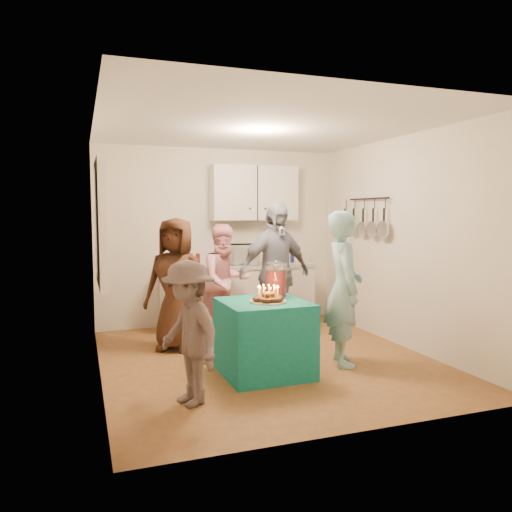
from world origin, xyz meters
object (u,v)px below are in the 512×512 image
object	(u,v)px
woman_back_right	(275,273)
party_table	(264,338)
man_birthday	(344,288)
child_near_left	(189,333)
counter	(238,297)
microwave	(241,254)
woman_back_left	(176,284)
woman_back_center	(225,281)
punch_jar	(276,281)

from	to	relation	value
woman_back_right	party_table	bearing A→B (deg)	-130.16
man_birthday	child_near_left	xyz separation A→B (m)	(-1.83, -0.58, -0.21)
counter	party_table	size ratio (longest dim) A/B	2.59
counter	microwave	distance (m)	0.63
counter	woman_back_right	world-z (taller)	woman_back_right
microwave	woman_back_left	world-z (taller)	woman_back_left
party_table	child_near_left	size ratio (longest dim) A/B	0.68
child_near_left	counter	bearing A→B (deg)	136.36
woman_back_center	woman_back_right	world-z (taller)	woman_back_right
woman_back_left	child_near_left	bearing A→B (deg)	-64.00
woman_back_center	woman_back_right	distance (m)	0.70
counter	party_table	distance (m)	2.21
microwave	woman_back_center	size ratio (longest dim) A/B	0.35
microwave	child_near_left	distance (m)	3.06
counter	man_birthday	distance (m)	2.24
man_birthday	woman_back_center	bearing A→B (deg)	46.77
man_birthday	child_near_left	distance (m)	1.93
counter	punch_jar	size ratio (longest dim) A/B	6.47
man_birthday	woman_back_right	size ratio (longest dim) A/B	0.94
man_birthday	woman_back_left	size ratio (longest dim) A/B	1.05
counter	woman_back_left	distance (m)	1.47
woman_back_left	microwave	bearing A→B (deg)	72.88
woman_back_right	child_near_left	size ratio (longest dim) A/B	1.42
woman_back_right	child_near_left	world-z (taller)	woman_back_right
man_birthday	punch_jar	bearing A→B (deg)	89.70
microwave	man_birthday	distance (m)	2.20
microwave	woman_back_right	size ratio (longest dim) A/B	0.30
woman_back_right	child_near_left	distance (m)	2.26
microwave	punch_jar	bearing A→B (deg)	-81.55
woman_back_right	child_near_left	bearing A→B (deg)	-144.56
woman_back_right	counter	bearing A→B (deg)	86.23
woman_back_center	woman_back_right	size ratio (longest dim) A/B	0.84
woman_back_center	child_near_left	size ratio (longest dim) A/B	1.20
party_table	woman_back_left	size ratio (longest dim) A/B	0.53
woman_back_center	microwave	bearing A→B (deg)	43.36
woman_back_right	punch_jar	bearing A→B (deg)	-124.57
man_birthday	woman_back_center	size ratio (longest dim) A/B	1.12
man_birthday	woman_back_left	xyz separation A→B (m)	(-1.61, 1.20, -0.04)
party_table	punch_jar	xyz separation A→B (m)	(0.23, 0.25, 0.55)
microwave	woman_back_left	bearing A→B (deg)	-125.30
microwave	man_birthday	world-z (taller)	man_birthday
counter	man_birthday	size ratio (longest dim) A/B	1.31
party_table	punch_jar	size ratio (longest dim) A/B	2.50
woman_back_right	microwave	bearing A→B (deg)	83.62
punch_jar	woman_back_center	size ratio (longest dim) A/B	0.23
punch_jar	woman_back_center	world-z (taller)	woman_back_center
woman_back_left	party_table	bearing A→B (deg)	-28.40
man_birthday	woman_back_right	bearing A→B (deg)	34.62
punch_jar	microwave	bearing A→B (deg)	83.50
punch_jar	child_near_left	size ratio (longest dim) A/B	0.27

